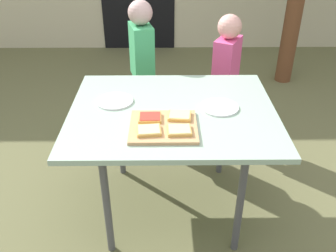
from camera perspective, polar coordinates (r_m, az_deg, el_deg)
name	(u,v)px	position (r m, az deg, el deg)	size (l,w,h in m)	color
ground_plane	(172,205)	(2.42, 0.60, -12.02)	(16.00, 16.00, 0.00)	brown
dining_table	(172,119)	(2.04, 0.69, 1.11)	(1.11, 0.91, 0.70)	#9AB6A0
cutting_board	(163,127)	(1.84, -0.71, -0.11)	(0.33, 0.30, 0.02)	tan
pizza_slice_near_left	(149,130)	(1.78, -2.95, -0.67)	(0.12, 0.11, 0.02)	gold
pizza_slice_far_left	(150,118)	(1.89, -2.78, 1.31)	(0.12, 0.10, 0.02)	gold
pizza_slice_far_right	(180,116)	(1.90, 1.79, 1.58)	(0.12, 0.11, 0.02)	gold
pizza_slice_near_right	(179,130)	(1.78, 1.76, -0.64)	(0.12, 0.10, 0.02)	gold
plate_white_right	(219,107)	(2.04, 7.88, 2.89)	(0.21, 0.21, 0.01)	white
plate_white_left	(115,101)	(2.11, -8.19, 3.83)	(0.21, 0.21, 0.01)	white
child_left	(142,65)	(2.76, -3.98, 9.32)	(0.20, 0.27, 1.10)	#2B3E37
child_right	(226,72)	(2.82, 8.85, 8.24)	(0.23, 0.28, 1.00)	#2F1F4F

